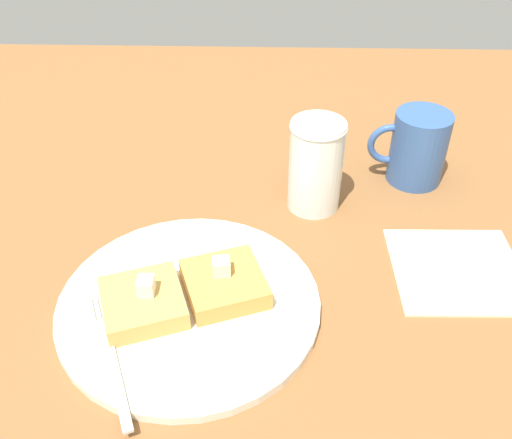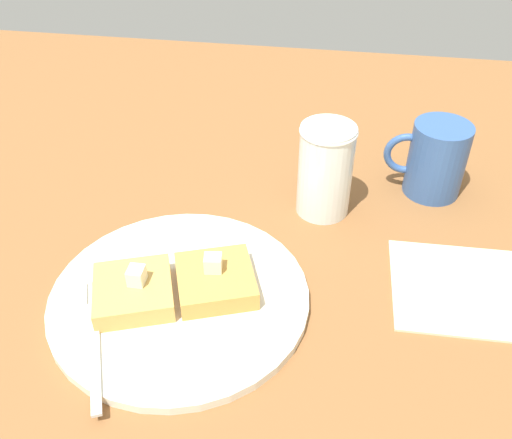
{
  "view_description": "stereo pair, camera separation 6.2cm",
  "coord_description": "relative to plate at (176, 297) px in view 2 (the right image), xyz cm",
  "views": [
    {
      "loc": [
        -7.9,
        47.64,
        45.73
      ],
      "look_at": [
        -6.52,
        -0.77,
        6.95
      ],
      "focal_mm": 40.0,
      "sensor_mm": 36.0,
      "label": 1
    },
    {
      "loc": [
        -14.06,
        47.06,
        45.73
      ],
      "look_at": [
        -6.52,
        -0.77,
        6.95
      ],
      "focal_mm": 40.0,
      "sensor_mm": 36.0,
      "label": 2
    }
  ],
  "objects": [
    {
      "name": "butter_pat_primary",
      "position": [
        -3.62,
        -1.87,
        3.5
      ],
      "size": [
        1.96,
        1.81,
        1.76
      ],
      "primitive_type": "cube",
      "rotation": [
        0.0,
        0.0,
        0.14
      ],
      "color": "#F4F0C8",
      "rests_on": "toast_slice_left"
    },
    {
      "name": "butter_pat_secondary",
      "position": [
        3.43,
        1.05,
        3.5
      ],
      "size": [
        1.59,
        1.76,
        1.76
      ],
      "primitive_type": "cube",
      "rotation": [
        0.0,
        0.0,
        1.58
      ],
      "color": "#F0EECB",
      "rests_on": "toast_slice_middle"
    },
    {
      "name": "napkin",
      "position": [
        -28.9,
        -6.15,
        -0.4
      ],
      "size": [
        14.15,
        13.65,
        0.3
      ],
      "primitive_type": "cube",
      "rotation": [
        0.0,
        0.0,
        0.02
      ],
      "color": "beige",
      "rests_on": "table_surface"
    },
    {
      "name": "toast_slice_middle",
      "position": [
        3.89,
        1.41,
        1.54
      ],
      "size": [
        9.86,
        9.89,
        2.16
      ],
      "primitive_type": "cube",
      "rotation": [
        0.0,
        0.0,
        0.35
      ],
      "color": "tan",
      "rests_on": "plate"
    },
    {
      "name": "fork",
      "position": [
        6.18,
        6.35,
        0.64
      ],
      "size": [
        7.45,
        15.33,
        0.36
      ],
      "color": "silver",
      "rests_on": "plate"
    },
    {
      "name": "plate",
      "position": [
        0.0,
        0.0,
        0.0
      ],
      "size": [
        26.52,
        26.52,
        1.01
      ],
      "color": "silver",
      "rests_on": "table_surface"
    },
    {
      "name": "coffee_mug",
      "position": [
        -27.14,
        -23.97,
        4.23
      ],
      "size": [
        10.18,
        7.12,
        9.51
      ],
      "color": "#325692",
      "rests_on": "table_surface"
    },
    {
      "name": "table_surface",
      "position": [
        -0.36,
        -8.17,
        -1.78
      ],
      "size": [
        120.91,
        120.91,
        2.45
      ],
      "primitive_type": "cube",
      "color": "brown",
      "rests_on": "ground"
    },
    {
      "name": "toast_slice_left",
      "position": [
        -3.89,
        -1.41,
        1.54
      ],
      "size": [
        9.86,
        9.89,
        2.16
      ],
      "primitive_type": "cube",
      "rotation": [
        0.0,
        0.0,
        0.35
      ],
      "color": "#C88F40",
      "rests_on": "plate"
    },
    {
      "name": "syrup_jar",
      "position": [
        -13.76,
        -17.86,
        4.67
      ],
      "size": [
        6.71,
        6.71,
        11.51
      ],
      "color": "#381706",
      "rests_on": "table_surface"
    }
  ]
}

